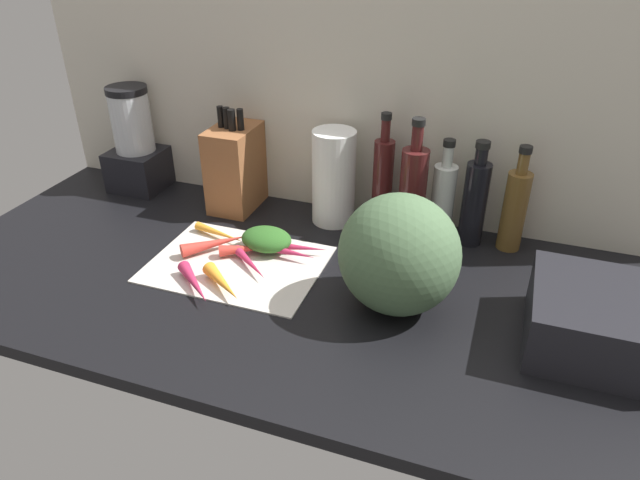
% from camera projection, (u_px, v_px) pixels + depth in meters
% --- Properties ---
extents(ground_plane, '(1.70, 0.80, 0.03)m').
position_uv_depth(ground_plane, '(288.00, 283.00, 1.32)').
color(ground_plane, black).
extents(wall_back, '(1.70, 0.03, 0.60)m').
position_uv_depth(wall_back, '(342.00, 100.00, 1.47)').
color(wall_back, beige).
rests_on(wall_back, ground_plane).
extents(cutting_board, '(0.40, 0.30, 0.01)m').
position_uv_depth(cutting_board, '(237.00, 263.00, 1.36)').
color(cutting_board, beige).
rests_on(cutting_board, ground_plane).
extents(carrot_0, '(0.15, 0.05, 0.02)m').
position_uv_depth(carrot_0, '(219.00, 233.00, 1.45)').
color(carrot_0, orange).
rests_on(carrot_0, cutting_board).
extents(carrot_1, '(0.13, 0.11, 0.03)m').
position_uv_depth(carrot_1, '(223.00, 283.00, 1.25)').
color(carrot_1, orange).
rests_on(carrot_1, cutting_board).
extents(carrot_2, '(0.17, 0.04, 0.03)m').
position_uv_depth(carrot_2, '(281.00, 250.00, 1.37)').
color(carrot_2, '#B2264C').
rests_on(carrot_2, cutting_board).
extents(carrot_3, '(0.14, 0.14, 0.03)m').
position_uv_depth(carrot_3, '(215.00, 243.00, 1.40)').
color(carrot_3, red).
rests_on(carrot_3, cutting_board).
extents(carrot_4, '(0.18, 0.06, 0.03)m').
position_uv_depth(carrot_4, '(292.00, 247.00, 1.39)').
color(carrot_4, '#B2264C').
rests_on(carrot_4, cutting_board).
extents(carrot_5, '(0.13, 0.11, 0.02)m').
position_uv_depth(carrot_5, '(250.00, 264.00, 1.33)').
color(carrot_5, '#B2264C').
rests_on(carrot_5, cutting_board).
extents(carrot_6, '(0.13, 0.09, 0.03)m').
position_uv_depth(carrot_6, '(246.00, 249.00, 1.38)').
color(carrot_6, red).
rests_on(carrot_6, cutting_board).
extents(carrot_7, '(0.13, 0.12, 0.03)m').
position_uv_depth(carrot_7, '(194.00, 283.00, 1.25)').
color(carrot_7, '#B2264C').
rests_on(carrot_7, cutting_board).
extents(carrot_greens_pile, '(0.12, 0.10, 0.05)m').
position_uv_depth(carrot_greens_pile, '(266.00, 239.00, 1.39)').
color(carrot_greens_pile, '#2D6023').
rests_on(carrot_greens_pile, cutting_board).
extents(winter_squash, '(0.25, 0.23, 0.26)m').
position_uv_depth(winter_squash, '(399.00, 255.00, 1.16)').
color(winter_squash, '#4C6B47').
rests_on(winter_squash, ground_plane).
extents(knife_block, '(0.11, 0.16, 0.28)m').
position_uv_depth(knife_block, '(235.00, 167.00, 1.56)').
color(knife_block, brown).
rests_on(knife_block, ground_plane).
extents(blender_appliance, '(0.15, 0.15, 0.30)m').
position_uv_depth(blender_appliance, '(136.00, 146.00, 1.66)').
color(blender_appliance, black).
rests_on(blender_appliance, ground_plane).
extents(paper_towel_roll, '(0.11, 0.11, 0.25)m').
position_uv_depth(paper_towel_roll, '(334.00, 178.00, 1.48)').
color(paper_towel_roll, white).
rests_on(paper_towel_roll, ground_plane).
extents(bottle_0, '(0.05, 0.05, 0.30)m').
position_uv_depth(bottle_0, '(383.00, 181.00, 1.47)').
color(bottle_0, '#471919').
rests_on(bottle_0, ground_plane).
extents(bottle_1, '(0.07, 0.07, 0.31)m').
position_uv_depth(bottle_1, '(412.00, 193.00, 1.40)').
color(bottle_1, '#471919').
rests_on(bottle_1, ground_plane).
extents(bottle_2, '(0.06, 0.06, 0.26)m').
position_uv_depth(bottle_2, '(443.00, 199.00, 1.42)').
color(bottle_2, silver).
rests_on(bottle_2, ground_plane).
extents(bottle_3, '(0.06, 0.06, 0.27)m').
position_uv_depth(bottle_3, '(475.00, 201.00, 1.39)').
color(bottle_3, black).
rests_on(bottle_3, ground_plane).
extents(bottle_4, '(0.06, 0.06, 0.26)m').
position_uv_depth(bottle_4, '(515.00, 208.00, 1.37)').
color(bottle_4, brown).
rests_on(bottle_4, ground_plane).
extents(dish_rack, '(0.26, 0.25, 0.12)m').
position_uv_depth(dish_rack, '(601.00, 322.00, 1.08)').
color(dish_rack, black).
rests_on(dish_rack, ground_plane).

